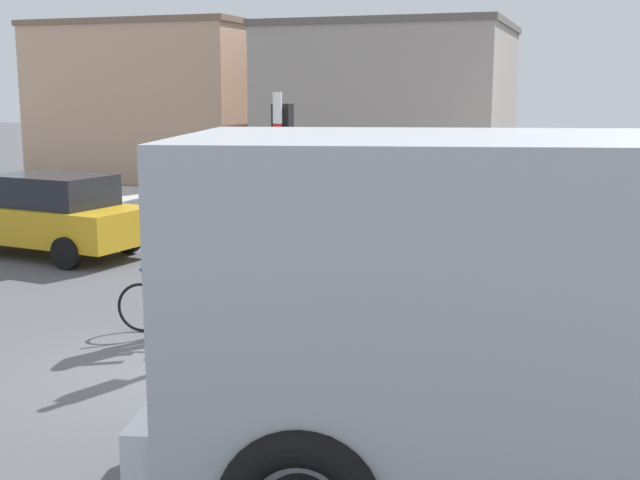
# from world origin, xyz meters

# --- Properties ---
(ground_plane) EXTENTS (120.00, 120.00, 0.00)m
(ground_plane) POSITION_xyz_m (0.00, 0.00, 0.00)
(ground_plane) COLOR #4C4C51
(sidewalk_far) EXTENTS (80.00, 5.00, 0.16)m
(sidewalk_far) POSITION_xyz_m (0.00, 12.53, 0.08)
(sidewalk_far) COLOR #ADADA8
(sidewalk_far) RESTS_ON ground
(truck_foreground) EXTENTS (5.85, 3.76, 2.90)m
(truck_foreground) POSITION_xyz_m (4.04, -1.77, 1.67)
(truck_foreground) COLOR #B2B7BC
(truck_foreground) RESTS_ON ground
(cyclist) EXTENTS (1.71, 0.56, 1.72)m
(cyclist) POSITION_xyz_m (-0.71, 1.48, 0.86)
(cyclist) COLOR black
(cyclist) RESTS_ON ground
(traffic_light_pole) EXTENTS (0.24, 0.43, 3.20)m
(traffic_light_pole) POSITION_xyz_m (0.56, 2.01, 2.07)
(traffic_light_pole) COLOR red
(traffic_light_pole) RESTS_ON ground
(car_red_near) EXTENTS (4.25, 2.45, 1.60)m
(car_red_near) POSITION_xyz_m (2.71, 5.99, 0.82)
(car_red_near) COLOR red
(car_red_near) RESTS_ON ground
(car_white_mid) EXTENTS (4.20, 2.30, 1.60)m
(car_white_mid) POSITION_xyz_m (-5.65, 5.41, 0.82)
(car_white_mid) COLOR gold
(car_white_mid) RESTS_ON ground
(pedestrian_near_kerb) EXTENTS (0.34, 0.22, 1.62)m
(pedestrian_near_kerb) POSITION_xyz_m (4.80, 8.36, 0.85)
(pedestrian_near_kerb) COLOR #2D334C
(pedestrian_near_kerb) RESTS_ON ground
(building_corner_left) EXTENTS (8.02, 5.74, 5.60)m
(building_corner_left) POSITION_xyz_m (-11.15, 19.30, 2.80)
(building_corner_left) COLOR tan
(building_corner_left) RESTS_ON ground
(building_mid_block) EXTENTS (7.53, 6.73, 5.31)m
(building_mid_block) POSITION_xyz_m (-2.15, 18.75, 2.66)
(building_mid_block) COLOR #9E9389
(building_mid_block) RESTS_ON ground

